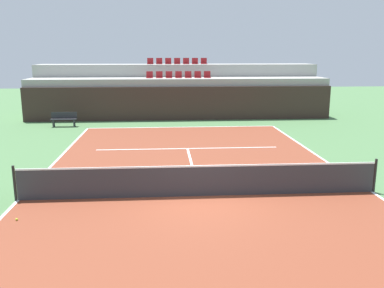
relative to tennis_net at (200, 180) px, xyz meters
The scene contains 15 objects.
ground_plane 0.51m from the tennis_net, ahead, with size 80.00×80.00×0.00m, color #477042.
court_surface 0.50m from the tennis_net, ahead, with size 11.00×24.00×0.01m, color brown.
baseline_far 11.96m from the tennis_net, 90.00° to the left, with size 11.00×0.10×0.00m, color white.
sideline_left 5.47m from the tennis_net, behind, with size 0.10×24.00×0.00m, color white.
sideline_right 5.47m from the tennis_net, ahead, with size 0.10×24.00×0.00m, color white.
service_line_far 6.42m from the tennis_net, 90.00° to the left, with size 8.26×0.10×0.00m, color white.
centre_service_line 3.24m from the tennis_net, 90.00° to the left, with size 0.10×6.40×0.00m, color white.
back_wall 14.67m from the tennis_net, 90.00° to the left, with size 19.84×0.30×2.16m, color #33231E.
stands_tier_lower 16.02m from the tennis_net, 90.00° to the left, with size 19.84×2.40×2.63m, color #9E9E99.
stands_tier_upper 18.45m from the tennis_net, 90.00° to the left, with size 19.84×2.40×3.48m, color #9E9E99.
seating_row_lower 16.26m from the tennis_net, 90.00° to the left, with size 4.33×0.44×0.44m.
seating_row_upper 18.76m from the tennis_net, 90.00° to the left, with size 4.33×0.44×0.44m.
tennis_net is the anchor object (origin of this frame).
player_bench 14.49m from the tennis_net, 118.65° to the left, with size 1.50×0.40×0.85m.
tennis_ball_0 5.22m from the tennis_net, 162.66° to the right, with size 0.07×0.07×0.07m, color #CCE033.
Camera 1 is at (-1.11, -11.98, 4.31)m, focal length 38.69 mm.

